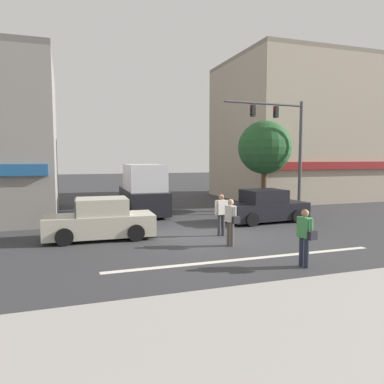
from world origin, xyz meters
The scene contains 13 objects.
ground_plane centered at (0.00, 0.00, 0.00)m, with size 120.00×120.00×0.00m, color #333335.
lane_marking_stripe centered at (0.00, -3.50, 0.00)m, with size 9.00×0.24×0.01m, color silver.
sidewalk_curb centered at (0.00, -8.50, 0.08)m, with size 40.00×5.00×0.16m, color #9E9993.
building_right_corner centered at (12.40, 11.58, 5.21)m, with size 11.73×9.63×10.42m.
street_tree centered at (5.81, 5.72, 3.69)m, with size 3.10×3.10×5.27m.
utility_pole_near_left centered at (-7.13, 4.59, 4.03)m, with size 1.40×0.22×7.77m.
traffic_light_mast centered at (6.20, 4.10, 4.18)m, with size 4.88×0.47×6.20m.
box_truck_approaching_near centered at (-1.17, 6.82, 1.25)m, with size 2.37×5.66×2.75m.
sedan_crossing_leftbound centered at (3.89, 2.26, 0.71)m, with size 4.22×2.12×1.58m.
sedan_crossing_center centered at (-4.06, 0.94, 0.71)m, with size 4.16×1.99×1.58m.
pedestrian_foreground_with_bag centered at (1.09, -4.81, 0.95)m, with size 0.33×0.69×1.67m.
pedestrian_mid_crossing centered at (0.57, -0.05, 0.95)m, with size 0.57×0.25×1.67m.
pedestrian_far_side centered at (0.20, -1.76, 0.95)m, with size 0.36×0.69×1.67m.
Camera 1 is at (-5.35, -13.64, 3.13)m, focal length 35.00 mm.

